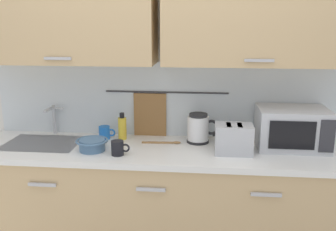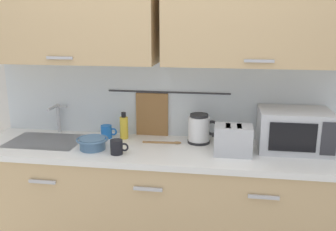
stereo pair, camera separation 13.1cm
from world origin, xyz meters
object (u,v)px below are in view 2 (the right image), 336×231
at_px(mug_near_sink, 107,132).
at_px(toaster, 233,140).
at_px(dish_soap_bottle, 124,127).
at_px(mug_by_kettle, 117,147).
at_px(microwave, 294,130).
at_px(wooden_spoon, 167,143).
at_px(electric_kettle, 200,129).
at_px(mixing_bowl, 92,143).

bearing_deg(mug_near_sink, toaster, -12.66).
distance_m(dish_soap_bottle, mug_by_kettle, 0.34).
xyz_separation_m(microwave, mug_near_sink, (-1.31, 0.05, -0.09)).
relative_size(microwave, wooden_spoon, 1.66).
height_order(microwave, toaster, microwave).
distance_m(electric_kettle, mug_by_kettle, 0.60).
distance_m(microwave, electric_kettle, 0.63).
distance_m(microwave, mug_near_sink, 1.31).
distance_m(dish_soap_bottle, mug_near_sink, 0.13).
distance_m(dish_soap_bottle, wooden_spoon, 0.34).
xyz_separation_m(electric_kettle, toaster, (0.23, -0.20, -0.01)).
height_order(mug_near_sink, mixing_bowl, mug_near_sink).
relative_size(dish_soap_bottle, toaster, 0.77).
bearing_deg(dish_soap_bottle, microwave, -2.82).
relative_size(mixing_bowl, mug_by_kettle, 1.78).
xyz_separation_m(mug_near_sink, mixing_bowl, (-0.02, -0.25, -0.00)).
xyz_separation_m(mug_by_kettle, wooden_spoon, (0.28, 0.26, -0.04)).
distance_m(mug_near_sink, mixing_bowl, 0.25).
height_order(dish_soap_bottle, mug_by_kettle, dish_soap_bottle).
height_order(mixing_bowl, wooden_spoon, mixing_bowl).
bearing_deg(toaster, mug_near_sink, 167.34).
distance_m(dish_soap_bottle, mixing_bowl, 0.30).
relative_size(mug_near_sink, toaster, 0.47).
bearing_deg(dish_soap_bottle, mug_by_kettle, -82.38).
height_order(electric_kettle, mug_near_sink, electric_kettle).
height_order(electric_kettle, wooden_spoon, electric_kettle).
xyz_separation_m(microwave, toaster, (-0.40, -0.16, -0.04)).
relative_size(toaster, mug_by_kettle, 2.13).
distance_m(mug_by_kettle, wooden_spoon, 0.39).
bearing_deg(electric_kettle, mug_near_sink, 179.61).
bearing_deg(wooden_spoon, toaster, -18.00).
distance_m(electric_kettle, toaster, 0.30).
bearing_deg(mixing_bowl, wooden_spoon, 22.71).
relative_size(mixing_bowl, wooden_spoon, 0.77).
bearing_deg(mixing_bowl, microwave, 8.87).
height_order(microwave, wooden_spoon, microwave).
relative_size(microwave, mixing_bowl, 2.15).
relative_size(mixing_bowl, toaster, 0.84).
distance_m(electric_kettle, dish_soap_bottle, 0.55).
bearing_deg(mug_by_kettle, toaster, 8.94).
xyz_separation_m(mug_near_sink, wooden_spoon, (0.45, -0.06, -0.04)).
relative_size(microwave, dish_soap_bottle, 2.35).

